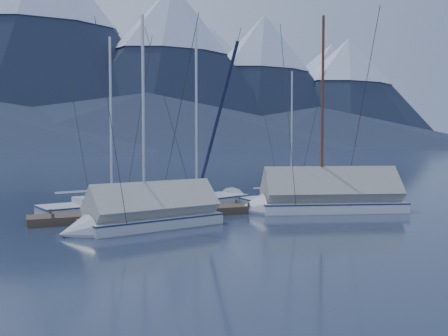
{
  "coord_description": "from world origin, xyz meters",
  "views": [
    {
      "loc": [
        -9.37,
        -19.2,
        3.41
      ],
      "look_at": [
        0.0,
        2.0,
        2.2
      ],
      "focal_mm": 38.0,
      "sensor_mm": 36.0,
      "label": 1
    }
  ],
  "objects_px": {
    "sailboat_open_right": "(297,200)",
    "sailboat_covered_near": "(318,200)",
    "sailboat_open_left": "(121,207)",
    "person": "(271,187)",
    "sailboat_covered_far": "(141,217)",
    "sailboat_open_mid": "(204,202)"
  },
  "relations": [
    {
      "from": "sailboat_open_right",
      "to": "sailboat_covered_far",
      "type": "relative_size",
      "value": 0.88
    },
    {
      "from": "sailboat_open_mid",
      "to": "person",
      "type": "bearing_deg",
      "value": -45.15
    },
    {
      "from": "sailboat_open_mid",
      "to": "sailboat_covered_near",
      "type": "height_order",
      "value": "sailboat_covered_near"
    },
    {
      "from": "sailboat_open_right",
      "to": "sailboat_covered_near",
      "type": "height_order",
      "value": "sailboat_covered_near"
    },
    {
      "from": "sailboat_open_mid",
      "to": "person",
      "type": "distance_m",
      "value": 3.91
    },
    {
      "from": "sailboat_open_left",
      "to": "sailboat_covered_far",
      "type": "height_order",
      "value": "sailboat_open_left"
    },
    {
      "from": "sailboat_covered_near",
      "to": "person",
      "type": "distance_m",
      "value": 2.53
    },
    {
      "from": "sailboat_open_left",
      "to": "sailboat_open_right",
      "type": "bearing_deg",
      "value": -5.93
    },
    {
      "from": "sailboat_covered_near",
      "to": "sailboat_covered_far",
      "type": "distance_m",
      "value": 9.4
    },
    {
      "from": "sailboat_open_left",
      "to": "person",
      "type": "xyz_separation_m",
      "value": [
        7.21,
        -2.74,
        0.98
      ]
    },
    {
      "from": "sailboat_open_left",
      "to": "sailboat_open_mid",
      "type": "distance_m",
      "value": 4.54
    },
    {
      "from": "sailboat_open_right",
      "to": "sailboat_covered_near",
      "type": "distance_m",
      "value": 3.54
    },
    {
      "from": "sailboat_open_left",
      "to": "sailboat_open_right",
      "type": "height_order",
      "value": "sailboat_open_left"
    },
    {
      "from": "sailboat_open_left",
      "to": "person",
      "type": "bearing_deg",
      "value": -20.83
    },
    {
      "from": "sailboat_open_mid",
      "to": "sailboat_open_right",
      "type": "distance_m",
      "value": 5.5
    },
    {
      "from": "sailboat_open_left",
      "to": "sailboat_covered_far",
      "type": "bearing_deg",
      "value": -93.46
    },
    {
      "from": "sailboat_open_right",
      "to": "sailboat_covered_near",
      "type": "relative_size",
      "value": 0.76
    },
    {
      "from": "sailboat_open_left",
      "to": "sailboat_open_right",
      "type": "xyz_separation_m",
      "value": [
        9.95,
        -1.03,
        -0.02
      ]
    },
    {
      "from": "sailboat_open_left",
      "to": "sailboat_covered_near",
      "type": "distance_m",
      "value": 10.03
    },
    {
      "from": "sailboat_open_right",
      "to": "sailboat_covered_far",
      "type": "bearing_deg",
      "value": -156.18
    },
    {
      "from": "sailboat_open_mid",
      "to": "person",
      "type": "relative_size",
      "value": 6.48
    },
    {
      "from": "sailboat_open_mid",
      "to": "sailboat_open_left",
      "type": "bearing_deg",
      "value": 179.24
    }
  ]
}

